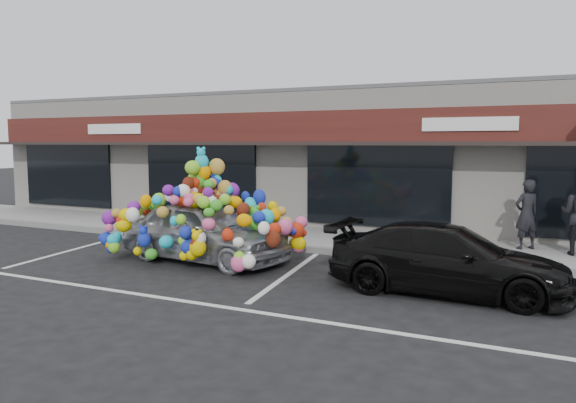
% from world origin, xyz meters
% --- Properties ---
extents(ground, '(90.00, 90.00, 0.00)m').
position_xyz_m(ground, '(0.00, 0.00, 0.00)').
color(ground, black).
rests_on(ground, ground).
extents(shop_building, '(24.00, 7.20, 4.31)m').
position_xyz_m(shop_building, '(0.00, 8.44, 2.16)').
color(shop_building, silver).
rests_on(shop_building, ground).
extents(sidewalk, '(26.00, 3.00, 0.15)m').
position_xyz_m(sidewalk, '(0.00, 4.00, 0.07)').
color(sidewalk, gray).
rests_on(sidewalk, ground).
extents(kerb, '(26.00, 0.18, 0.16)m').
position_xyz_m(kerb, '(0.00, 2.50, 0.07)').
color(kerb, slate).
rests_on(kerb, ground).
extents(parking_stripe_left, '(0.73, 4.37, 0.01)m').
position_xyz_m(parking_stripe_left, '(-3.20, 0.20, 0.00)').
color(parking_stripe_left, silver).
rests_on(parking_stripe_left, ground).
extents(parking_stripe_mid, '(0.73, 4.37, 0.01)m').
position_xyz_m(parking_stripe_mid, '(2.80, 0.20, 0.00)').
color(parking_stripe_mid, silver).
rests_on(parking_stripe_mid, ground).
extents(lane_line, '(14.00, 0.12, 0.01)m').
position_xyz_m(lane_line, '(2.00, -2.30, 0.00)').
color(lane_line, silver).
rests_on(lane_line, ground).
extents(toy_car, '(2.96, 4.55, 2.53)m').
position_xyz_m(toy_car, '(0.53, 0.53, 0.86)').
color(toy_car, '#A1A4AB').
rests_on(toy_car, ground).
extents(black_sedan, '(1.77, 4.23, 1.22)m').
position_xyz_m(black_sedan, '(5.96, 0.18, 0.61)').
color(black_sedan, black).
rests_on(black_sedan, ground).
extents(pedestrian_a, '(0.72, 0.69, 1.66)m').
position_xyz_m(pedestrian_a, '(7.01, 4.46, 0.98)').
color(pedestrian_a, black).
rests_on(pedestrian_a, sidewalk).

